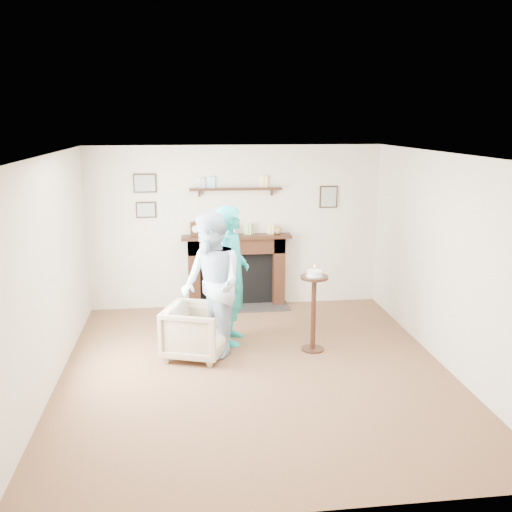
# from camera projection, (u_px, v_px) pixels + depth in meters

# --- Properties ---
(ground) EXTENTS (5.00, 5.00, 0.00)m
(ground) POSITION_uv_depth(u_px,v_px,m) (256.00, 371.00, 6.67)
(ground) COLOR brown
(ground) RESTS_ON ground
(room_shell) EXTENTS (4.54, 5.02, 2.52)m
(room_shell) POSITION_uv_depth(u_px,v_px,m) (249.00, 224.00, 6.96)
(room_shell) COLOR beige
(room_shell) RESTS_ON ground
(armchair) EXTENTS (0.91, 0.90, 0.66)m
(armchair) POSITION_uv_depth(u_px,v_px,m) (197.00, 356.00, 7.10)
(armchair) COLOR tan
(armchair) RESTS_ON ground
(man) EXTENTS (0.96, 1.06, 1.79)m
(man) POSITION_uv_depth(u_px,v_px,m) (213.00, 353.00, 7.17)
(man) COLOR silver
(man) RESTS_ON ground
(woman) EXTENTS (0.52, 0.72, 1.82)m
(woman) POSITION_uv_depth(u_px,v_px,m) (233.00, 341.00, 7.58)
(woman) COLOR teal
(woman) RESTS_ON ground
(pedestal_table) EXTENTS (0.35, 0.35, 1.12)m
(pedestal_table) POSITION_uv_depth(u_px,v_px,m) (314.00, 298.00, 7.13)
(pedestal_table) COLOR black
(pedestal_table) RESTS_ON ground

